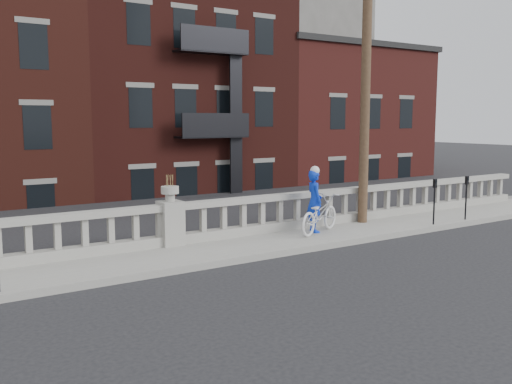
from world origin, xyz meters
The scene contains 10 objects.
ground centered at (0.00, 0.00, 0.00)m, with size 120.00×120.00×0.00m, color black.
sidewalk centered at (0.00, 3.00, 0.07)m, with size 32.00×2.20×0.15m, color gray.
balustrade centered at (0.00, 3.95, 0.64)m, with size 28.00×0.34×1.03m.
planter_pedestal centered at (0.00, 3.95, 0.83)m, with size 0.55×0.55×1.76m.
lower_level centered at (0.56, 23.04, 2.63)m, with size 80.00×44.00×20.80m.
utility_pole centered at (6.20, 3.60, 5.24)m, with size 1.60×0.28×10.00m.
parking_meter_c centered at (7.69, 2.15, 1.00)m, with size 0.10×0.09×1.36m.
parking_meter_d centered at (9.19, 2.15, 1.00)m, with size 0.10×0.09×1.36m.
bicycle centered at (4.06, 3.08, 0.67)m, with size 0.69×1.97×1.04m, color silver.
cyclist centered at (4.02, 3.25, 1.01)m, with size 0.63×0.41×1.73m, color #0C2EC0.
Camera 1 is at (-5.95, -8.78, 3.27)m, focal length 40.00 mm.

